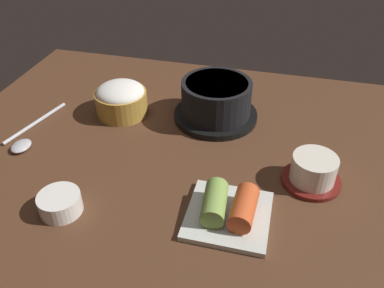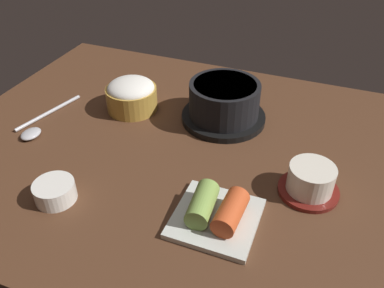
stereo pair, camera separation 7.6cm
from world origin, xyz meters
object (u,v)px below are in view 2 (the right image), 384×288
at_px(kimchi_plate, 216,212).
at_px(side_bowl_near, 55,191).
at_px(rice_bowl, 131,95).
at_px(tea_cup_with_saucer, 310,181).
at_px(stone_pot, 224,102).
at_px(spoon, 37,126).

bearing_deg(kimchi_plate, side_bowl_near, -169.11).
height_order(rice_bowl, side_bowl_near, rice_bowl).
bearing_deg(tea_cup_with_saucer, rice_bowl, 162.10).
distance_m(stone_pot, spoon, 0.40).
height_order(stone_pot, side_bowl_near, stone_pot).
height_order(side_bowl_near, spoon, side_bowl_near).
bearing_deg(stone_pot, rice_bowl, -171.10).
bearing_deg(spoon, stone_pot, 26.32).
bearing_deg(side_bowl_near, tea_cup_with_saucer, 23.47).
relative_size(stone_pot, kimchi_plate, 1.38).
bearing_deg(tea_cup_with_saucer, kimchi_plate, -136.75).
distance_m(kimchi_plate, side_bowl_near, 0.27).
bearing_deg(kimchi_plate, spoon, 165.87).
relative_size(kimchi_plate, side_bowl_near, 1.90).
height_order(tea_cup_with_saucer, kimchi_plate, tea_cup_with_saucer).
relative_size(stone_pot, rice_bowl, 1.60).
bearing_deg(side_bowl_near, stone_pot, 60.81).
bearing_deg(stone_pot, kimchi_plate, -74.54).
distance_m(rice_bowl, kimchi_plate, 0.39).
bearing_deg(stone_pot, spoon, -153.68).
xyz_separation_m(tea_cup_with_saucer, kimchi_plate, (-0.13, -0.12, -0.01)).
xyz_separation_m(stone_pot, kimchi_plate, (0.08, -0.29, -0.03)).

